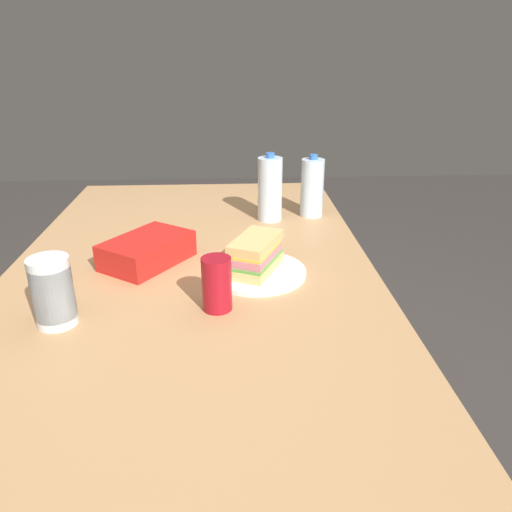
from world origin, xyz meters
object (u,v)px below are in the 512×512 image
(paper_plate, at_px, (256,272))
(sandwich, at_px, (256,254))
(dining_table, at_px, (192,308))
(water_bottle_tall, at_px, (312,188))
(water_bottle_spare, at_px, (270,189))
(chip_bag, at_px, (147,251))
(plastic_cup_stack, at_px, (53,292))
(soda_can_red, at_px, (217,284))

(paper_plate, bearing_deg, sandwich, 1.84)
(dining_table, xyz_separation_m, water_bottle_tall, (0.46, -0.38, 0.19))
(sandwich, height_order, water_bottle_spare, water_bottle_spare)
(water_bottle_tall, bearing_deg, chip_bag, 126.68)
(paper_plate, bearing_deg, plastic_cup_stack, 117.14)
(sandwich, distance_m, water_bottle_spare, 0.43)
(soda_can_red, distance_m, water_bottle_tall, 0.70)
(dining_table, distance_m, paper_plate, 0.19)
(soda_can_red, relative_size, chip_bag, 0.53)
(chip_bag, relative_size, water_bottle_spare, 1.04)
(chip_bag, bearing_deg, plastic_cup_stack, 9.93)
(dining_table, bearing_deg, soda_can_red, -156.65)
(dining_table, distance_m, plastic_cup_stack, 0.37)
(water_bottle_spare, bearing_deg, paper_plate, 170.93)
(paper_plate, distance_m, plastic_cup_stack, 0.49)
(dining_table, height_order, chip_bag, chip_bag)
(water_bottle_tall, bearing_deg, dining_table, 140.84)
(dining_table, xyz_separation_m, sandwich, (0.01, -0.17, 0.14))
(water_bottle_tall, bearing_deg, water_bottle_spare, 103.39)
(dining_table, relative_size, plastic_cup_stack, 11.87)
(dining_table, relative_size, water_bottle_spare, 7.98)
(water_bottle_spare, bearing_deg, chip_bag, 133.58)
(paper_plate, relative_size, sandwich, 1.24)
(plastic_cup_stack, height_order, water_bottle_spare, water_bottle_spare)
(soda_can_red, distance_m, chip_bag, 0.32)
(chip_bag, height_order, plastic_cup_stack, plastic_cup_stack)
(dining_table, distance_m, water_bottle_tall, 0.63)
(dining_table, xyz_separation_m, plastic_cup_stack, (-0.21, 0.26, 0.16))
(water_bottle_tall, xyz_separation_m, water_bottle_spare, (-0.03, 0.14, 0.01))
(paper_plate, height_order, chip_bag, chip_bag)
(paper_plate, relative_size, water_bottle_tall, 1.23)
(dining_table, xyz_separation_m, chip_bag, (0.09, 0.12, 0.12))
(paper_plate, xyz_separation_m, water_bottle_spare, (0.42, -0.07, 0.10))
(soda_can_red, relative_size, water_bottle_spare, 0.55)
(plastic_cup_stack, bearing_deg, chip_bag, -25.14)
(plastic_cup_stack, bearing_deg, paper_plate, -62.86)
(sandwich, height_order, soda_can_red, soda_can_red)
(chip_bag, distance_m, water_bottle_tall, 0.62)
(plastic_cup_stack, bearing_deg, sandwich, -62.41)
(chip_bag, xyz_separation_m, plastic_cup_stack, (-0.31, 0.14, 0.04))
(sandwich, bearing_deg, paper_plate, -178.16)
(soda_can_red, xyz_separation_m, water_bottle_tall, (0.63, -0.31, 0.04))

